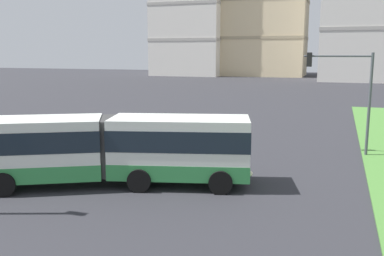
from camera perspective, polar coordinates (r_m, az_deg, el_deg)
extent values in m
cube|color=silver|center=(18.81, -1.60, -2.45)|extent=(6.44, 3.93, 2.55)
cube|color=#338C47|center=(19.03, -1.58, -5.17)|extent=(6.46, 3.95, 0.70)
cube|color=#19232D|center=(18.73, -1.60, -1.18)|extent=(6.48, 3.98, 0.90)
cube|color=silver|center=(19.70, -19.53, -2.46)|extent=(5.77, 4.62, 2.55)
cube|color=#338C47|center=(19.91, -19.37, -5.06)|extent=(5.79, 4.65, 0.70)
cube|color=#19232D|center=(19.62, -19.60, -1.25)|extent=(5.82, 4.68, 0.90)
cylinder|color=#383838|center=(19.35, -10.47, -2.26)|extent=(2.40, 2.40, 2.45)
cylinder|color=black|center=(20.22, 3.89, -5.16)|extent=(1.04, 0.52, 1.00)
cylinder|color=black|center=(17.82, 3.82, -7.26)|extent=(1.04, 0.52, 1.00)
cylinder|color=black|center=(20.53, -5.68, -4.95)|extent=(1.04, 0.52, 1.00)
cylinder|color=black|center=(18.17, -7.05, -6.98)|extent=(1.04, 0.52, 1.00)
cylinder|color=black|center=(21.45, -22.14, -5.01)|extent=(1.02, 0.71, 1.00)
cylinder|color=black|center=(19.12, -23.86, -6.91)|extent=(1.02, 0.71, 1.00)
sphere|color=#F9EFC6|center=(19.84, 7.43, -4.62)|extent=(0.24, 0.24, 0.24)
sphere|color=#F9EFC6|center=(18.11, 7.72, -6.06)|extent=(0.24, 0.24, 0.24)
cube|color=silver|center=(28.46, -7.87, -0.62)|extent=(4.57, 2.27, 0.80)
cube|color=black|center=(28.39, -8.19, 0.78)|extent=(2.55, 1.93, 0.60)
cylinder|color=black|center=(28.87, -4.44, -0.93)|extent=(0.66, 0.29, 0.64)
cylinder|color=black|center=(27.19, -5.55, -1.63)|extent=(0.66, 0.29, 0.64)
cylinder|color=black|center=(29.88, -9.95, -0.68)|extent=(0.66, 0.29, 0.64)
cylinder|color=black|center=(28.25, -11.35, -1.34)|extent=(0.66, 0.29, 0.64)
cylinder|color=#474C51|center=(25.75, 22.54, 2.81)|extent=(0.16, 0.16, 5.79)
cylinder|color=#474C51|center=(25.53, 18.83, 9.05)|extent=(3.64, 0.10, 0.10)
cube|color=black|center=(25.59, 15.37, 8.78)|extent=(0.28, 0.28, 0.80)
sphere|color=red|center=(25.59, 15.39, 9.34)|extent=(0.16, 0.16, 0.16)
sphere|color=yellow|center=(25.59, 15.36, 8.76)|extent=(0.16, 0.16, 0.16)
sphere|color=green|center=(25.59, 15.34, 8.18)|extent=(0.16, 0.16, 0.16)
cube|color=#A4A099|center=(114.04, 0.15, 11.60)|extent=(17.78, 18.40, 0.70)
cube|color=#A4A099|center=(114.60, 0.15, 15.89)|extent=(17.78, 18.40, 0.70)
cube|color=#9C8D6E|center=(111.02, 9.58, 11.69)|extent=(20.51, 14.22, 0.70)
cube|color=#9C8D6E|center=(111.66, 9.72, 16.28)|extent=(20.51, 14.22, 0.70)
cube|color=#A4A099|center=(96.03, 23.18, 11.94)|extent=(21.07, 14.28, 0.70)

